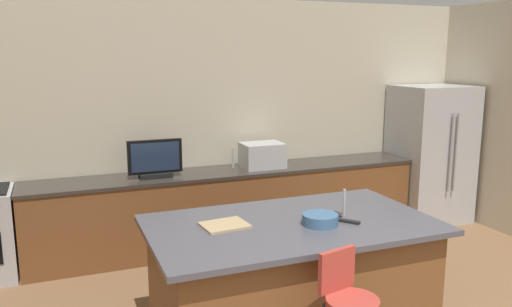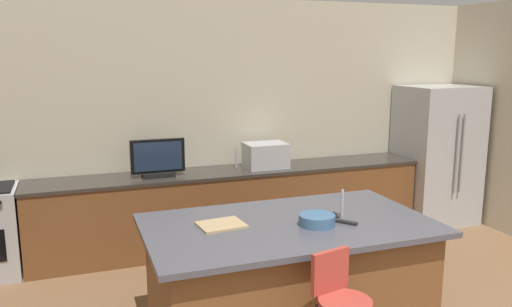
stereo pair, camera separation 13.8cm
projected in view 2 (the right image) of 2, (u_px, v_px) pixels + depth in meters
The scene contains 12 objects.
wall_back at pixel (233, 120), 6.19m from camera, with size 6.87×0.12×2.84m, color beige.
counter_back at pixel (235, 207), 6.00m from camera, with size 4.56×0.62×0.89m.
kitchen_island at pixel (288, 277), 4.08m from camera, with size 2.23×1.28×0.92m.
refrigerator at pixel (436, 155), 6.75m from camera, with size 0.94×0.82×1.80m.
microwave at pixel (266, 155), 6.01m from camera, with size 0.48×0.36×0.29m, color #B7BABF.
tv_monitor at pixel (158, 160), 5.53m from camera, with size 0.58×0.16×0.41m.
sink_faucet_back at pixel (236, 158), 6.00m from camera, with size 0.02×0.02×0.24m, color #B2B2B7.
sink_faucet_island at pixel (342, 203), 4.12m from camera, with size 0.02×0.02×0.22m, color #B2B2B7.
fruit_bowl at pixel (317, 220), 3.92m from camera, with size 0.28×0.28×0.08m, color #3F668C.
cell_phone at pixel (333, 215), 4.16m from camera, with size 0.07×0.15×0.01m, color black.
tv_remote at pixel (346, 222), 3.96m from camera, with size 0.04×0.17×0.02m, color black.
cutting_board at pixel (221, 225), 3.91m from camera, with size 0.34×0.27×0.02m, color tan.
Camera 2 is at (-1.83, -1.41, 2.21)m, focal length 36.08 mm.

